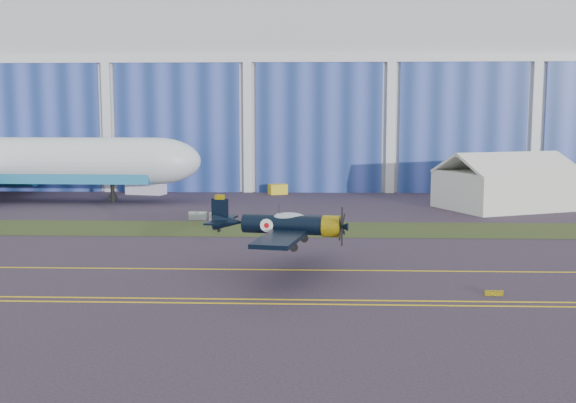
{
  "coord_description": "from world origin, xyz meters",
  "views": [
    {
      "loc": [
        10.22,
        -55.26,
        11.49
      ],
      "look_at": [
        8.0,
        2.82,
        4.3
      ],
      "focal_mm": 42.0,
      "sensor_mm": 36.0,
      "label": 1
    }
  ],
  "objects_px": {
    "tug": "(278,189)",
    "warbird": "(283,224)",
    "shipping_container": "(146,186)",
    "tent": "(507,180)"
  },
  "relations": [
    {
      "from": "warbird",
      "to": "tug",
      "type": "xyz_separation_m",
      "value": [
        -3.22,
        52.58,
        -2.92
      ]
    },
    {
      "from": "warbird",
      "to": "tent",
      "type": "bearing_deg",
      "value": 65.25
    },
    {
      "from": "tent",
      "to": "tug",
      "type": "distance_m",
      "value": 33.81
    },
    {
      "from": "warbird",
      "to": "shipping_container",
      "type": "xyz_separation_m",
      "value": [
        -23.28,
        51.86,
        -2.43
      ]
    },
    {
      "from": "shipping_container",
      "to": "warbird",
      "type": "bearing_deg",
      "value": -52.97
    },
    {
      "from": "tent",
      "to": "shipping_container",
      "type": "height_order",
      "value": "tent"
    },
    {
      "from": "shipping_container",
      "to": "tug",
      "type": "bearing_deg",
      "value": 14.9
    },
    {
      "from": "tug",
      "to": "warbird",
      "type": "bearing_deg",
      "value": -108.51
    },
    {
      "from": "shipping_container",
      "to": "tent",
      "type": "bearing_deg",
      "value": -3.13
    },
    {
      "from": "tent",
      "to": "shipping_container",
      "type": "relative_size",
      "value": 3.24
    }
  ]
}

